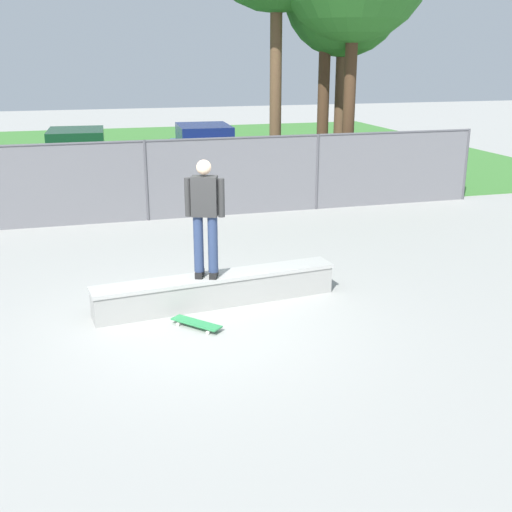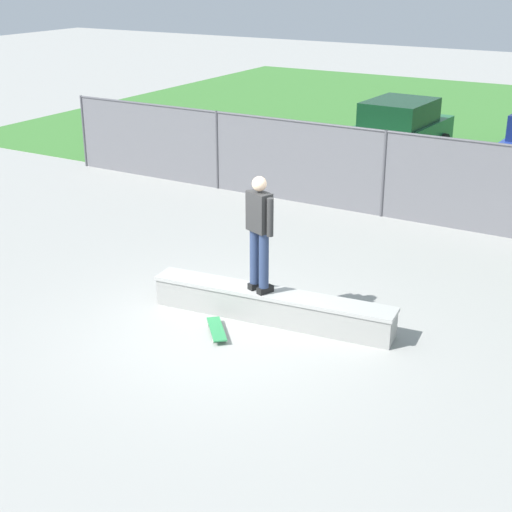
# 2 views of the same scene
# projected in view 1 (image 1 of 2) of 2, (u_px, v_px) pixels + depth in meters

# --- Properties ---
(ground_plane) EXTENTS (80.00, 80.00, 0.00)m
(ground_plane) POSITION_uv_depth(u_px,v_px,m) (199.00, 325.00, 9.29)
(ground_plane) COLOR #9E9E99
(grass_strip) EXTENTS (29.09, 20.00, 0.02)m
(grass_strip) POSITION_uv_depth(u_px,v_px,m) (118.00, 156.00, 24.62)
(grass_strip) COLOR #3D7A33
(grass_strip) RESTS_ON ground
(concrete_ledge) EXTENTS (3.93, 0.92, 0.49)m
(concrete_ledge) POSITION_uv_depth(u_px,v_px,m) (217.00, 289.00, 9.99)
(concrete_ledge) COLOR #999993
(concrete_ledge) RESTS_ON ground
(skateboarder) EXTENTS (0.57, 0.38, 1.82)m
(skateboarder) POSITION_uv_depth(u_px,v_px,m) (205.00, 214.00, 9.49)
(skateboarder) COLOR black
(skateboarder) RESTS_ON concrete_ledge
(skateboard) EXTENTS (0.68, 0.73, 0.09)m
(skateboard) POSITION_uv_depth(u_px,v_px,m) (196.00, 323.00, 9.17)
(skateboard) COLOR #2D8C4C
(skateboard) RESTS_ON ground
(chainlink_fence) EXTENTS (17.16, 0.07, 1.90)m
(chainlink_fence) POSITION_uv_depth(u_px,v_px,m) (146.00, 177.00, 14.86)
(chainlink_fence) COLOR #4C4C51
(chainlink_fence) RESTS_ON ground
(car_green) EXTENTS (2.18, 4.29, 1.66)m
(car_green) POSITION_uv_depth(u_px,v_px,m) (78.00, 158.00, 18.97)
(car_green) COLOR #1E6638
(car_green) RESTS_ON ground
(car_blue) EXTENTS (2.18, 4.29, 1.66)m
(car_blue) POSITION_uv_depth(u_px,v_px,m) (205.00, 151.00, 20.21)
(car_blue) COLOR #233D9E
(car_blue) RESTS_ON ground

